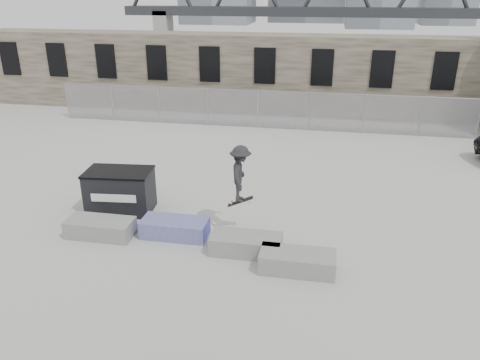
# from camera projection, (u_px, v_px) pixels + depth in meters

# --- Properties ---
(ground) EXTENTS (120.00, 120.00, 0.00)m
(ground) POSITION_uv_depth(u_px,v_px,m) (194.00, 243.00, 13.84)
(ground) COLOR beige
(ground) RESTS_ON ground
(stone_wall) EXTENTS (36.00, 2.58, 4.50)m
(stone_wall) POSITION_uv_depth(u_px,v_px,m) (267.00, 74.00, 27.74)
(stone_wall) COLOR brown
(stone_wall) RESTS_ON ground
(chainlink_fence) EXTENTS (22.06, 0.06, 2.02)m
(chainlink_fence) POSITION_uv_depth(u_px,v_px,m) (258.00, 109.00, 24.81)
(chainlink_fence) COLOR gray
(chainlink_fence) RESTS_ON ground
(planter_far_left) EXTENTS (2.00, 0.90, 0.53)m
(planter_far_left) POSITION_uv_depth(u_px,v_px,m) (100.00, 227.00, 14.13)
(planter_far_left) COLOR gray
(planter_far_left) RESTS_ON ground
(planter_center_left) EXTENTS (2.00, 0.90, 0.53)m
(planter_center_left) POSITION_uv_depth(u_px,v_px,m) (175.00, 227.00, 14.12)
(planter_center_left) COLOR #3538A1
(planter_center_left) RESTS_ON ground
(planter_center_right) EXTENTS (2.00, 0.90, 0.53)m
(planter_center_right) POSITION_uv_depth(u_px,v_px,m) (246.00, 243.00, 13.23)
(planter_center_right) COLOR gray
(planter_center_right) RESTS_ON ground
(planter_offset) EXTENTS (2.00, 0.90, 0.53)m
(planter_offset) POSITION_uv_depth(u_px,v_px,m) (297.00, 261.00, 12.38)
(planter_offset) COLOR gray
(planter_offset) RESTS_ON ground
(dumpster) EXTENTS (2.28, 1.52, 1.43)m
(dumpster) POSITION_uv_depth(u_px,v_px,m) (120.00, 191.00, 15.59)
(dumpster) COLOR black
(dumpster) RESTS_ON ground
(truss_bridge) EXTENTS (70.00, 3.00, 9.80)m
(truss_bridge) POSITION_uv_depth(u_px,v_px,m) (383.00, 11.00, 60.55)
(truss_bridge) COLOR #2D3033
(truss_bridge) RESTS_ON ground
(skateboarder) EXTENTS (0.78, 1.18, 1.91)m
(skateboarder) POSITION_uv_depth(u_px,v_px,m) (240.00, 174.00, 13.75)
(skateboarder) COLOR #252527
(skateboarder) RESTS_ON ground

